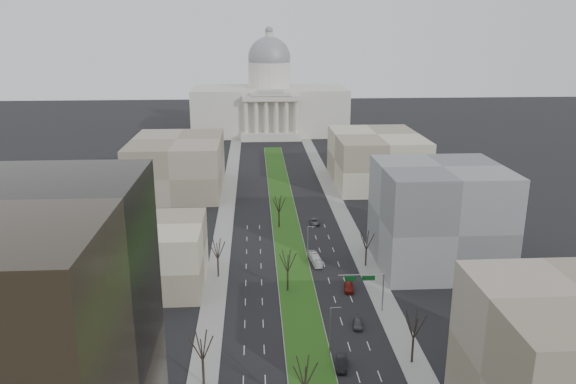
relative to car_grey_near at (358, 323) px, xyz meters
name	(u,v)px	position (x,y,z in m)	size (l,w,h in m)	color
ground	(286,227)	(-10.26, 55.76, -0.73)	(600.00, 600.00, 0.00)	black
median	(286,228)	(-10.26, 54.75, -0.62)	(8.00, 222.03, 0.20)	#999993
sidewalk_left	(219,264)	(-27.76, 30.76, -0.65)	(5.00, 330.00, 0.15)	gray
sidewalk_right	(364,261)	(7.24, 30.76, -0.65)	(5.00, 330.00, 0.15)	gray
capitol	(270,102)	(-10.26, 205.35, 15.58)	(80.00, 46.00, 55.00)	beige
building_beige_left	(143,255)	(-43.26, 20.76, 6.27)	(26.00, 22.00, 14.00)	gray
building_grey_right	(439,217)	(23.74, 27.76, 11.27)	(28.00, 26.00, 24.00)	slate
building_far_left	(177,165)	(-45.26, 95.76, 8.27)	(30.00, 40.00, 18.00)	gray
building_far_right	(376,159)	(24.74, 100.76, 8.27)	(30.00, 40.00, 18.00)	gray
tree_left_mid	(202,346)	(-27.46, -16.24, 6.27)	(5.40, 5.40, 9.72)	black
tree_left_far	(217,249)	(-27.46, 23.76, 6.12)	(5.28, 5.28, 9.50)	black
tree_right_mid	(414,325)	(6.94, -12.24, 6.43)	(5.52, 5.52, 9.94)	black
tree_right_far	(367,240)	(6.94, 27.76, 5.80)	(5.04, 5.04, 9.07)	black
tree_median_a	(305,373)	(-12.26, -24.24, 6.27)	(5.40, 5.40, 9.72)	black
tree_median_b	(288,261)	(-12.26, 15.76, 6.27)	(5.40, 5.40, 9.72)	black
tree_median_c	(279,204)	(-12.26, 55.76, 6.27)	(5.40, 5.40, 9.72)	black
streetlamp_median_b	(330,330)	(-6.50, -9.24, 4.08)	(1.90, 0.20, 9.16)	gray
streetlamp_median_c	(308,244)	(-6.50, 30.76, 4.08)	(1.90, 0.20, 9.16)	gray
mast_arm_signs	(370,283)	(3.23, 5.79, 5.38)	(9.12, 0.24, 8.09)	gray
car_grey_near	(358,323)	(0.00, 0.00, 0.00)	(1.71, 4.26, 1.45)	#46484D
car_black	(342,363)	(-5.06, -12.87, 0.09)	(1.72, 4.93, 1.62)	black
car_red	(349,287)	(0.86, 15.37, 0.00)	(2.05, 5.03, 1.46)	maroon
car_grey_far	(315,222)	(-1.89, 58.02, -0.01)	(2.38, 5.17, 1.44)	#54585C
box_van	(315,259)	(-4.76, 30.06, 0.35)	(1.80, 7.69, 2.14)	white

